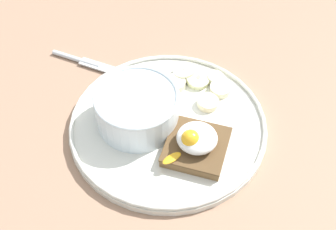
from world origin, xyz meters
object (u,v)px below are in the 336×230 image
Objects in this scene: oatmeal_bowl at (137,108)px; banana_slice_outer at (173,84)px; toast_slice at (196,147)px; banana_slice_back at (215,78)px; banana_slice_left at (198,79)px; banana_slice_front at (208,103)px; poached_egg at (196,138)px; banana_slice_right at (185,72)px; knife at (85,62)px; banana_slice_inner at (220,89)px.

oatmeal_bowl is 8.79cm from banana_slice_outer.
toast_slice is 3.10× the size of banana_slice_back.
oatmeal_bowl is 2.57× the size of banana_slice_left.
banana_slice_left is 3.99cm from banana_slice_outer.
oatmeal_bowl reaches higher than banana_slice_back.
banana_slice_front is at bearing -98.22° from banana_slice_back.
banana_slice_left is (-1.88, 4.50, 0.10)cm from banana_slice_front.
oatmeal_bowl is 11.99cm from banana_slice_left.
poached_egg is at bearing -86.54° from banana_slice_left.
banana_slice_left reaches higher than banana_slice_back.
banana_slice_front is 6.99cm from banana_slice_right.
banana_slice_left is at bearing 19.60° from banana_slice_outer.
banana_slice_front is 21.92cm from knife.
toast_slice is 2.06cm from poached_egg.
banana_slice_back is (1.67, 13.70, -0.28)cm from toast_slice.
banana_slice_inner is (3.52, -1.54, -0.07)cm from banana_slice_left.
oatmeal_bowl is at bearing 154.77° from toast_slice.
banana_slice_right is at bearing 154.79° from banana_slice_inner.
banana_slice_outer is (-5.64, 3.16, 0.02)cm from banana_slice_front.
banana_slice_back is at bearing 15.16° from banana_slice_left.
banana_slice_back is at bearing 82.43° from poached_egg.
banana_slice_outer is (-4.55, 11.81, -2.32)cm from poached_egg.
oatmeal_bowl is 3.94× the size of banana_slice_back.
toast_slice is at bearing -85.74° from banana_slice_left.
oatmeal_bowl reaches higher than banana_slice_left.
banana_slice_left is (-0.79, 13.15, -2.23)cm from poached_egg.
banana_slice_left is 0.38× the size of knife.
banana_slice_right is at bearing 152.38° from banana_slice_left.
banana_slice_front is 1.23× the size of banana_slice_outer.
poached_egg is at bearing -97.57° from banana_slice_back.
banana_slice_left is 1.10× the size of banana_slice_right.
banana_slice_front is (0.92, 8.48, -0.28)cm from toast_slice.
banana_slice_front reaches higher than knife.
toast_slice reaches higher than banana_slice_back.
banana_slice_right is at bearing 60.56° from oatmeal_bowl.
banana_slice_inner is at bearing -23.64° from banana_slice_left.
banana_slice_outer is (-3.76, -1.34, -0.09)cm from banana_slice_left.
banana_slice_left is 19.01cm from knife.
banana_slice_right is (-2.21, 1.15, 0.13)cm from banana_slice_left.
knife is (-21.40, 2.06, -1.19)cm from banana_slice_back.
banana_slice_left is at bearing 156.36° from banana_slice_inner.
banana_slice_inner is (2.55, 11.44, -0.25)cm from toast_slice.
poached_egg is 2.04× the size of banana_slice_outer.
toast_slice is (8.81, -4.15, -1.85)cm from oatmeal_bowl.
banana_slice_inner and banana_slice_outer have the same top height.
banana_slice_front is (9.73, 4.33, -2.14)cm from oatmeal_bowl.
knife is (-19.55, 15.93, -3.53)cm from poached_egg.
banana_slice_left is 1.53× the size of banana_slice_back.
poached_egg reaches higher than banana_slice_front.
knife is at bearing 160.58° from banana_slice_front.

